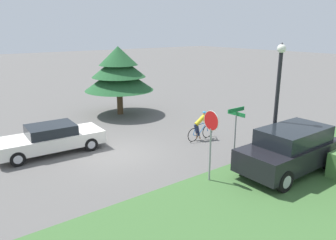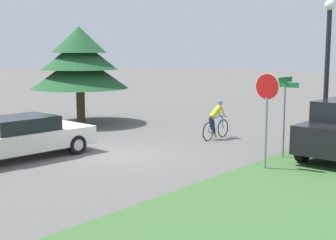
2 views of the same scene
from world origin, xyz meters
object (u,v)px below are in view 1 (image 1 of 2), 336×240
street_lamp (278,92)px  street_name_sign (235,127)px  cyclist (200,126)px  parked_suv_right (290,150)px  stop_sign (211,131)px  conifer_tall_near (119,72)px  sedan_left_lane (51,139)px

street_lamp → street_name_sign: street_lamp is taller
cyclist → parked_suv_right: bearing=-89.2°
street_lamp → street_name_sign: (-0.62, -1.76, -1.32)m
cyclist → street_name_sign: bearing=-111.3°
parked_suv_right → street_name_sign: 2.35m
parked_suv_right → street_lamp: size_ratio=0.90×
stop_sign → street_lamp: street_lamp is taller
street_name_sign → conifer_tall_near: (-10.73, 0.59, 1.09)m
cyclist → street_lamp: (4.13, 0.43, 2.39)m
stop_sign → street_lamp: 3.62m
sedan_left_lane → street_lamp: (6.97, 7.27, 2.43)m
sedan_left_lane → parked_suv_right: (7.99, 6.97, 0.28)m
street_lamp → conifer_tall_near: (-11.35, -1.17, -0.22)m
cyclist → stop_sign: size_ratio=0.64×
cyclist → stop_sign: stop_sign is taller
stop_sign → conifer_tall_near: (-10.99, 2.25, 0.92)m
cyclist → street_name_sign: size_ratio=0.68×
sedan_left_lane → stop_sign: stop_sign is taller
cyclist → conifer_tall_near: bearing=95.3°
parked_suv_right → stop_sign: (-1.38, -3.11, 1.01)m
street_lamp → sedan_left_lane: bearing=-133.8°
stop_sign → cyclist: bearing=-38.0°
parked_suv_right → stop_sign: stop_sign is taller
cyclist → parked_suv_right: parked_suv_right is taller
parked_suv_right → street_lamp: street_lamp is taller
sedan_left_lane → stop_sign: bearing=-56.7°
parked_suv_right → street_lamp: (-1.03, 0.31, 2.15)m
sedan_left_lane → stop_sign: size_ratio=1.76×
sedan_left_lane → street_lamp: size_ratio=0.95×
sedan_left_lane → conifer_tall_near: 7.83m
stop_sign → street_name_sign: stop_sign is taller
street_lamp → street_name_sign: 2.28m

